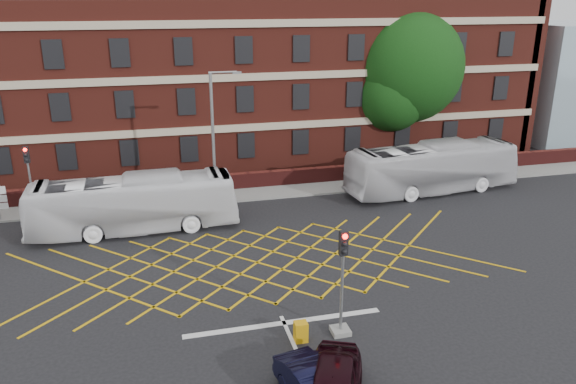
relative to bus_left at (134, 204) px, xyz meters
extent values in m
plane|color=black|center=(5.74, -7.55, -1.56)|extent=(120.00, 120.00, 0.00)
cube|color=maroon|center=(5.74, 14.45, 4.44)|extent=(50.00, 12.00, 12.00)
cube|color=#B7A88C|center=(5.74, 8.37, 5.44)|extent=(50.00, 0.18, 0.50)
cube|color=black|center=(5.74, 8.39, 3.94)|extent=(1.20, 0.14, 1.80)
cube|color=#4B1514|center=(5.74, 5.45, -1.01)|extent=(56.00, 0.50, 1.10)
cube|color=slate|center=(5.74, 4.45, -1.50)|extent=(60.00, 3.00, 0.12)
cube|color=#CC990C|center=(5.74, -5.55, -1.55)|extent=(8.22, 8.22, 0.02)
cube|color=silver|center=(5.74, -11.05, -1.55)|extent=(8.00, 0.30, 0.02)
imported|color=white|center=(0.00, 0.00, 0.00)|extent=(11.22, 2.81, 3.11)
imported|color=silver|center=(18.86, 1.89, 0.07)|extent=(11.90, 3.93, 3.25)
cylinder|color=black|center=(20.48, 10.02, 1.16)|extent=(0.90, 0.90, 5.42)
sphere|color=black|center=(20.48, 10.02, 5.58)|extent=(8.59, 8.59, 8.59)
sphere|color=black|center=(18.98, 9.22, 3.67)|extent=(5.58, 5.58, 5.58)
sphere|color=black|center=(21.98, 10.82, 4.07)|extent=(5.15, 5.15, 5.15)
cube|color=slate|center=(7.67, -12.24, -1.46)|extent=(0.70, 0.70, 0.20)
cylinder|color=gray|center=(7.67, -12.24, 0.19)|extent=(0.12, 0.12, 3.50)
cube|color=black|center=(7.67, -12.24, 2.24)|extent=(0.30, 0.25, 0.95)
sphere|color=#FF0C05|center=(7.67, -12.38, 2.56)|extent=(0.20, 0.20, 0.20)
cube|color=slate|center=(-5.68, 3.39, -1.46)|extent=(0.70, 0.70, 0.20)
cylinder|color=gray|center=(-5.68, 3.39, 0.19)|extent=(0.12, 0.12, 3.50)
cube|color=black|center=(-5.68, 3.39, 2.24)|extent=(0.30, 0.25, 0.95)
sphere|color=#FF0C05|center=(-5.68, 3.25, 2.56)|extent=(0.20, 0.20, 0.20)
cube|color=slate|center=(4.72, 2.08, -1.46)|extent=(1.00, 1.00, 0.20)
cylinder|color=gray|center=(4.72, 2.08, 2.54)|extent=(0.18, 0.18, 8.19)
cylinder|color=gray|center=(5.42, 2.08, 6.63)|extent=(1.60, 0.12, 0.12)
cube|color=gray|center=(6.22, 2.08, 6.58)|extent=(0.50, 0.20, 0.12)
cube|color=#D0930C|center=(6.06, -12.36, -1.16)|extent=(0.49, 0.41, 0.80)
camera|label=1|loc=(1.18, -29.75, 10.76)|focal=35.00mm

